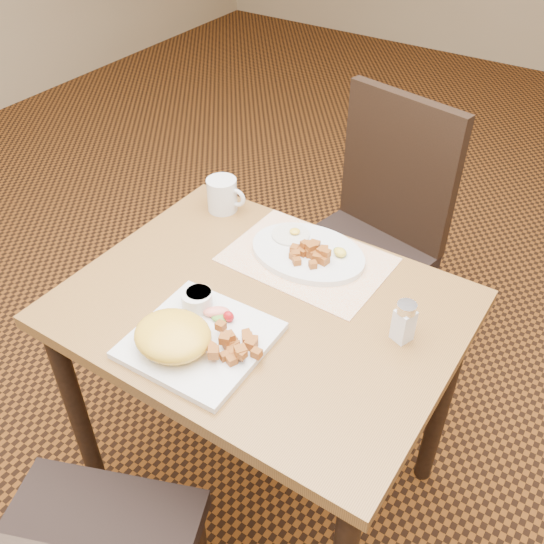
{
  "coord_description": "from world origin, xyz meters",
  "views": [
    {
      "loc": [
        0.6,
        -0.87,
        1.7
      ],
      "look_at": [
        0.0,
        0.04,
        0.82
      ],
      "focal_mm": 40.0,
      "sensor_mm": 36.0,
      "label": 1
    }
  ],
  "objects": [
    {
      "name": "ground",
      "position": [
        0.0,
        0.0,
        0.0
      ],
      "size": [
        8.0,
        8.0,
        0.0
      ],
      "primitive_type": "plane",
      "color": "black",
      "rests_on": "ground"
    },
    {
      "name": "table",
      "position": [
        0.0,
        0.0,
        0.64
      ],
      "size": [
        0.9,
        0.7,
        0.75
      ],
      "color": "olive",
      "rests_on": "ground"
    },
    {
      "name": "chair_far",
      "position": [
        -0.03,
        0.7,
        0.54
      ],
      "size": [
        0.5,
        0.51,
        0.97
      ],
      "rotation": [
        0.0,
        0.0,
        2.93
      ],
      "color": "black",
      "rests_on": "ground"
    },
    {
      "name": "placemat",
      "position": [
        0.0,
        0.2,
        0.75
      ],
      "size": [
        0.41,
        0.29,
        0.0
      ],
      "primitive_type": "cube",
      "rotation": [
        0.0,
        0.0,
        -0.02
      ],
      "color": "white",
      "rests_on": "table"
    },
    {
      "name": "plate_square",
      "position": [
        -0.04,
        -0.18,
        0.76
      ],
      "size": [
        0.29,
        0.29,
        0.02
      ],
      "primitive_type": "cube",
      "rotation": [
        0.0,
        0.0,
        0.03
      ],
      "color": "silver",
      "rests_on": "table"
    },
    {
      "name": "plate_oval",
      "position": [
        -0.0,
        0.22,
        0.76
      ],
      "size": [
        0.31,
        0.23,
        0.02
      ],
      "primitive_type": null,
      "rotation": [
        0.0,
        0.0,
        0.02
      ],
      "color": "silver",
      "rests_on": "placemat"
    },
    {
      "name": "hollandaise_mound",
      "position": [
        -0.07,
        -0.23,
        0.8
      ],
      "size": [
        0.18,
        0.15,
        0.06
      ],
      "color": "yellow",
      "rests_on": "plate_square"
    },
    {
      "name": "ramekin",
      "position": [
        -0.11,
        -0.1,
        0.79
      ],
      "size": [
        0.07,
        0.07,
        0.04
      ],
      "color": "silver",
      "rests_on": "plate_square"
    },
    {
      "name": "garnish_sq",
      "position": [
        -0.04,
        -0.1,
        0.78
      ],
      "size": [
        0.08,
        0.06,
        0.03
      ],
      "color": "#387223",
      "rests_on": "plate_square"
    },
    {
      "name": "fried_egg",
      "position": [
        -0.07,
        0.25,
        0.77
      ],
      "size": [
        0.1,
        0.1,
        0.02
      ],
      "color": "white",
      "rests_on": "plate_oval"
    },
    {
      "name": "garnish_ov",
      "position": [
        0.07,
        0.24,
        0.78
      ],
      "size": [
        0.05,
        0.05,
        0.02
      ],
      "color": "#387223",
      "rests_on": "plate_oval"
    },
    {
      "name": "salt_shaker",
      "position": [
        0.32,
        0.07,
        0.8
      ],
      "size": [
        0.05,
        0.05,
        0.1
      ],
      "color": "white",
      "rests_on": "table"
    },
    {
      "name": "coffee_mug",
      "position": [
        -0.32,
        0.27,
        0.8
      ],
      "size": [
        0.12,
        0.08,
        0.1
      ],
      "color": "silver",
      "rests_on": "table"
    },
    {
      "name": "home_fries_sq",
      "position": [
        0.05,
        -0.17,
        0.78
      ],
      "size": [
        0.12,
        0.12,
        0.04
      ],
      "color": "#AA5A1B",
      "rests_on": "plate_square"
    },
    {
      "name": "home_fries_ov",
      "position": [
        0.01,
        0.2,
        0.78
      ],
      "size": [
        0.11,
        0.11,
        0.04
      ],
      "color": "#AA5A1B",
      "rests_on": "plate_oval"
    }
  ]
}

